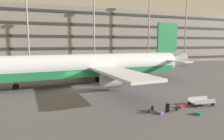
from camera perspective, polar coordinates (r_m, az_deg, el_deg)
ground_plane at (r=30.40m, az=-10.52°, el=-5.24°), size 600.00×600.00×0.00m
terminal_structure at (r=71.51m, az=-15.83°, el=8.94°), size 133.25×21.94×17.55m
airliner at (r=33.58m, az=-4.58°, el=1.09°), size 37.30×30.10×10.58m
light_mast_center_left at (r=53.02m, az=-22.94°, el=13.30°), size 1.80×0.50×21.68m
light_mast_center_right at (r=54.43m, az=-5.12°, el=12.25°), size 1.80×0.50×19.05m
light_mast_right at (r=60.69m, az=10.47°, el=13.48°), size 1.80×0.50×22.78m
light_mast_far_right at (r=68.01m, az=20.23°, el=13.48°), size 1.80×0.50×25.05m
suitcase_purple at (r=22.49m, az=19.09°, el=-9.78°), size 0.81×0.57×0.24m
suitcase_navy at (r=20.96m, az=23.12°, el=-11.28°), size 0.68×0.76×0.22m
suitcase_small at (r=20.67m, az=15.54°, el=-10.23°), size 0.41×0.45×1.00m
suitcase_large at (r=20.13m, az=13.53°, el=-11.66°), size 0.80×0.73×0.21m
backpack_teal at (r=20.05m, az=10.50°, el=-11.36°), size 0.41×0.42×0.48m
backpack_silver at (r=21.39m, az=17.91°, el=-10.40°), size 0.38×0.38×0.47m
backpack_laid_flat at (r=20.78m, az=11.38°, el=-10.57°), size 0.42×0.38×0.57m
baggage_cart at (r=24.02m, az=23.95°, el=-8.16°), size 3.34×1.50×0.82m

